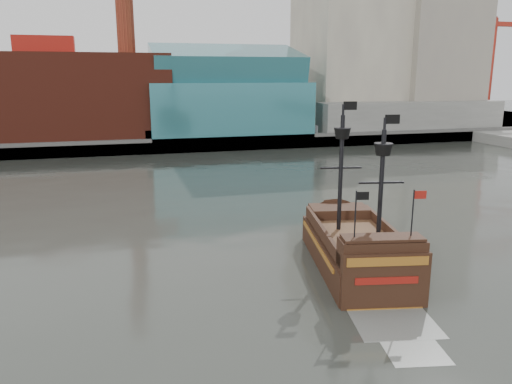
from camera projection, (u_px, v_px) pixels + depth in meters
name	position (u px, v px, depth m)	size (l,w,h in m)	color
ground	(317.00, 310.00, 29.27)	(400.00, 400.00, 0.00)	#2B2E29
promenade_far	(165.00, 130.00, 115.27)	(220.00, 60.00, 2.00)	slate
seawall	(181.00, 145.00, 87.55)	(220.00, 1.00, 2.60)	#4C4C49
skyline	(189.00, 20.00, 104.23)	(149.00, 45.00, 62.00)	#776147
crane_a	(489.00, 51.00, 122.29)	(22.50, 4.00, 32.25)	slate
crane_b	(491.00, 66.00, 134.99)	(19.10, 4.00, 26.25)	slate
pirate_ship	(356.00, 253.00, 35.30)	(8.10, 17.35, 12.51)	black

